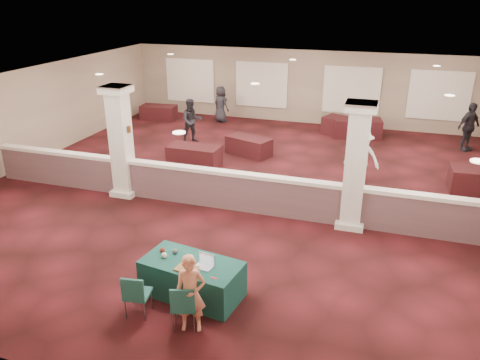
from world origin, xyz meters
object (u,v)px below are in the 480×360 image
(far_table_back_right, at_px, (358,128))
(near_table, at_px, (192,278))
(conf_chair_side, at_px, (136,293))
(attendee_b, at_px, (362,157))
(far_table_back_left, at_px, (159,112))
(attendee_c, at_px, (469,127))
(attendee_d, at_px, (221,104))
(woman, at_px, (191,294))
(far_table_back_center, at_px, (345,127))
(far_table_front_center, at_px, (249,146))
(far_table_front_left, at_px, (194,156))
(attendee_a, at_px, (192,121))
(conf_chair_main, at_px, (184,303))

(far_table_back_right, bearing_deg, near_table, -100.33)
(conf_chair_side, bearing_deg, attendee_b, 58.54)
(far_table_back_left, bearing_deg, near_table, -60.21)
(near_table, distance_m, attendee_c, 13.00)
(conf_chair_side, relative_size, far_table_back_left, 0.55)
(conf_chair_side, height_order, far_table_back_right, conf_chair_side)
(near_table, xyz_separation_m, attendee_d, (-3.95, 12.43, 0.43))
(woman, relative_size, far_table_back_right, 0.80)
(far_table_back_center, xyz_separation_m, far_table_back_right, (0.50, -0.01, 0.01))
(far_table_front_center, xyz_separation_m, far_table_back_right, (3.58, 3.49, 0.05))
(far_table_front_center, height_order, attendee_b, attendee_b)
(far_table_front_left, bearing_deg, far_table_front_center, 50.01)
(near_table, distance_m, attendee_a, 10.04)
(near_table, distance_m, far_table_front_center, 8.54)
(near_table, bearing_deg, attendee_a, 121.91)
(attendee_d, bearing_deg, far_table_back_left, 35.27)
(conf_chair_main, xyz_separation_m, woman, (0.12, 0.04, 0.21))
(far_table_front_left, bearing_deg, far_table_back_left, 127.58)
(woman, distance_m, far_table_front_center, 9.54)
(conf_chair_main, distance_m, far_table_back_left, 14.72)
(far_table_back_center, height_order, attendee_b, attendee_b)
(conf_chair_side, height_order, far_table_back_center, conf_chair_side)
(far_table_back_right, xyz_separation_m, attendee_b, (0.50, -4.94, 0.47))
(conf_chair_side, distance_m, far_table_front_center, 9.39)
(conf_chair_main, bearing_deg, attendee_c, 48.00)
(conf_chair_side, height_order, attendee_c, attendee_c)
(attendee_a, bearing_deg, far_table_front_left, -99.78)
(attendee_b, distance_m, attendee_c, 5.66)
(far_table_back_left, distance_m, attendee_b, 10.72)
(attendee_a, xyz_separation_m, attendee_b, (6.65, -2.23, -0.01))
(far_table_front_center, height_order, far_table_back_right, far_table_back_right)
(attendee_c, bearing_deg, attendee_b, -171.91)
(far_table_front_center, bearing_deg, far_table_back_right, 44.28)
(attendee_d, bearing_deg, woman, 133.40)
(attendee_b, height_order, attendee_d, attendee_b)
(far_table_front_left, distance_m, far_table_back_left, 6.56)
(conf_chair_side, bearing_deg, attendee_a, 99.50)
(far_table_back_right, bearing_deg, far_table_back_left, 179.92)
(far_table_front_center, distance_m, attendee_d, 4.76)
(far_table_front_left, bearing_deg, far_table_back_right, 46.04)
(conf_chair_side, relative_size, attendee_c, 0.49)
(far_table_back_right, height_order, attendee_d, attendee_d)
(attendee_c, bearing_deg, conf_chair_main, -159.20)
(far_table_back_center, relative_size, attendee_d, 1.11)
(conf_chair_side, xyz_separation_m, attendee_d, (-3.25, 13.36, 0.28))
(near_table, bearing_deg, attendee_c, 70.19)
(conf_chair_main, bearing_deg, attendee_d, 90.94)
(near_table, distance_m, attendee_b, 7.49)
(far_table_back_left, xyz_separation_m, attendee_a, (2.85, -2.72, 0.53))
(far_table_front_center, relative_size, attendee_a, 0.94)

